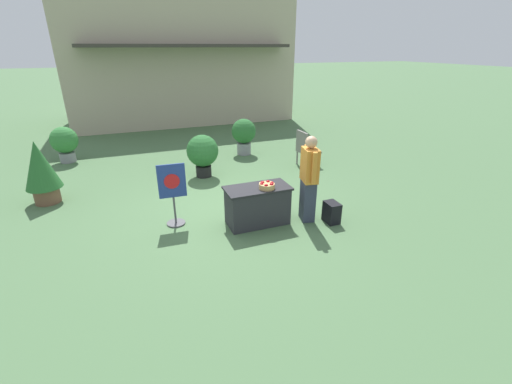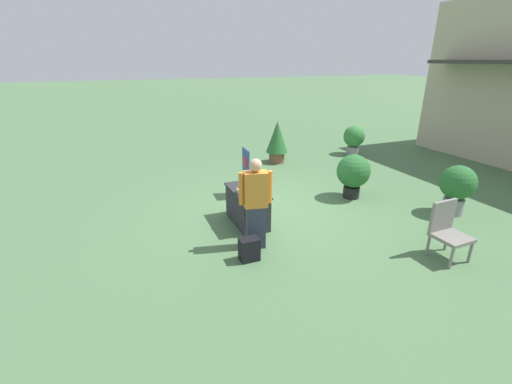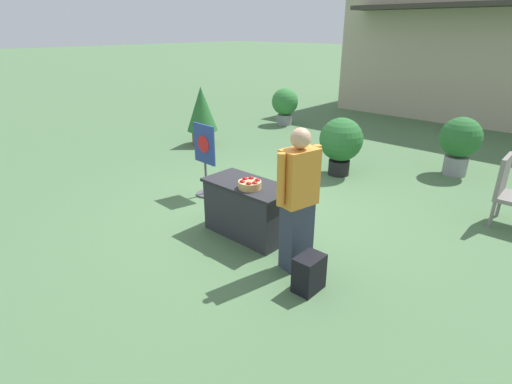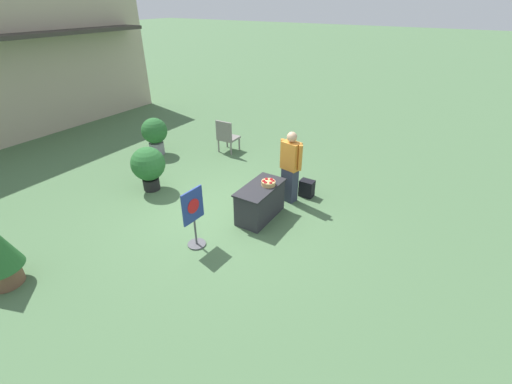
{
  "view_description": "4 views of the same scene",
  "coord_description": "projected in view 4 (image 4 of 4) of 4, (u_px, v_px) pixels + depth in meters",
  "views": [
    {
      "loc": [
        -1.83,
        -6.38,
        3.25
      ],
      "look_at": [
        0.41,
        -0.64,
        0.61
      ],
      "focal_mm": 24.0,
      "sensor_mm": 36.0,
      "label": 1
    },
    {
      "loc": [
        6.66,
        -3.15,
        3.32
      ],
      "look_at": [
        0.29,
        -0.54,
        0.65
      ],
      "focal_mm": 24.0,
      "sensor_mm": 36.0,
      "label": 2
    },
    {
      "loc": [
        3.84,
        -4.4,
        2.71
      ],
      "look_at": [
        0.58,
        -0.83,
        0.71
      ],
      "focal_mm": 28.0,
      "sensor_mm": 36.0,
      "label": 3
    },
    {
      "loc": [
        -5.08,
        -4.06,
        4.28
      ],
      "look_at": [
        0.32,
        -0.72,
        0.64
      ],
      "focal_mm": 24.0,
      "sensor_mm": 36.0,
      "label": 4
    }
  ],
  "objects": [
    {
      "name": "backpack",
      "position": [
        307.0,
        188.0,
        8.35
      ],
      "size": [
        0.24,
        0.34,
        0.42
      ],
      "color": "black",
      "rests_on": "ground_plane"
    },
    {
      "name": "potted_plant_far_left",
      "position": [
        155.0,
        133.0,
        10.37
      ],
      "size": [
        0.77,
        0.77,
        1.14
      ],
      "color": "gray",
      "rests_on": "ground_plane"
    },
    {
      "name": "poster_board",
      "position": [
        194.0,
        217.0,
        6.46
      ],
      "size": [
        0.52,
        0.36,
        1.24
      ],
      "rotation": [
        0.0,
        0.0,
        -1.63
      ],
      "color": "#4C4C51",
      "rests_on": "ground_plane"
    },
    {
      "name": "ground_plane",
      "position": [
        222.0,
        214.0,
        7.73
      ],
      "size": [
        120.0,
        120.0,
        0.0
      ],
      "primitive_type": "plane",
      "color": "#4C7047"
    },
    {
      "name": "display_table",
      "position": [
        260.0,
        202.0,
        7.46
      ],
      "size": [
        1.25,
        0.62,
        0.76
      ],
      "color": "#2D2D33",
      "rests_on": "ground_plane"
    },
    {
      "name": "patio_chair",
      "position": [
        227.0,
        135.0,
        10.55
      ],
      "size": [
        0.56,
        0.56,
        1.03
      ],
      "rotation": [
        0.0,
        0.0,
        0.03
      ],
      "color": "gray",
      "rests_on": "ground_plane"
    },
    {
      "name": "person_visitor",
      "position": [
        290.0,
        167.0,
        7.85
      ],
      "size": [
        0.34,
        0.6,
        1.72
      ],
      "rotation": [
        0.0,
        0.0,
        2.93
      ],
      "color": "#33384C",
      "rests_on": "ground_plane"
    },
    {
      "name": "apple_basket",
      "position": [
        268.0,
        183.0,
        7.3
      ],
      "size": [
        0.3,
        0.3,
        0.13
      ],
      "color": "tan",
      "rests_on": "display_table"
    },
    {
      "name": "potted_plant_near_right",
      "position": [
        148.0,
        165.0,
        8.42
      ],
      "size": [
        0.83,
        0.83,
        1.13
      ],
      "color": "black",
      "rests_on": "ground_plane"
    }
  ]
}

